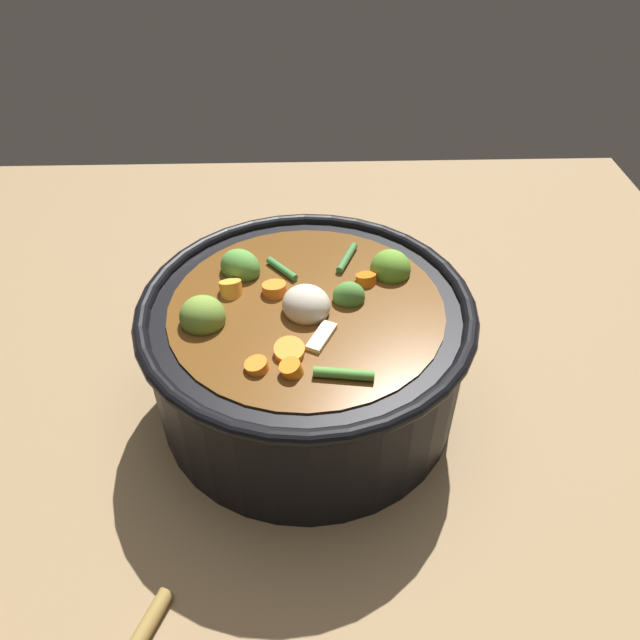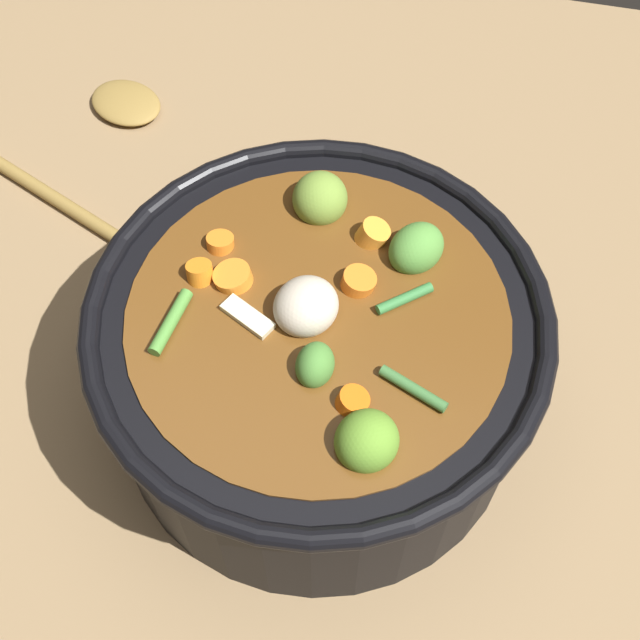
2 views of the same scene
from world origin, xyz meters
name	(u,v)px [view 2 (image 2 of 2)]	position (x,y,z in m)	size (l,w,h in m)	color
ground_plane	(318,403)	(0.00, 0.00, 0.00)	(1.10, 1.10, 0.00)	#8C704C
cooking_pot	(318,358)	(0.00, 0.00, 0.07)	(0.32, 0.32, 0.16)	black
wooden_spoon	(92,131)	(-0.28, 0.24, 0.01)	(0.21, 0.21, 0.01)	olive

